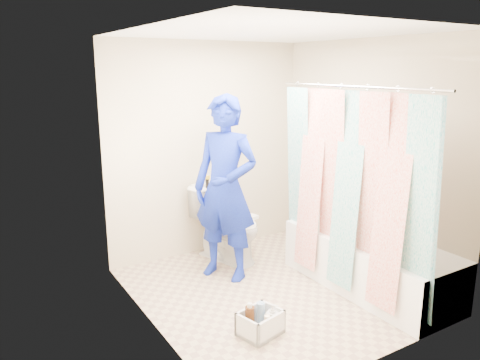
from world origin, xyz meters
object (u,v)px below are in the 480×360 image
toilet (227,224)px  cleaning_caddy (261,323)px  plumber (225,189)px  bathtub (369,262)px

toilet → cleaning_caddy: toilet is taller
toilet → plumber: plumber is taller
bathtub → toilet: toilet is taller
bathtub → cleaning_caddy: size_ratio=4.59×
toilet → plumber: size_ratio=0.44×
bathtub → plumber: bearing=137.1°
bathtub → plumber: size_ratio=0.94×
plumber → cleaning_caddy: size_ratio=4.89×
bathtub → cleaning_caddy: bathtub is taller
toilet → cleaning_caddy: bearing=-126.6°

